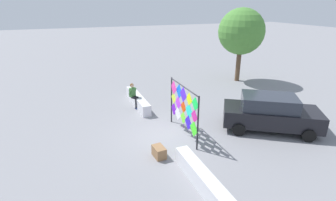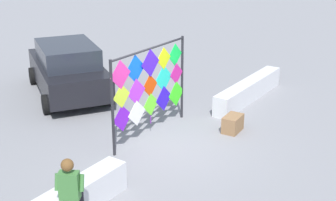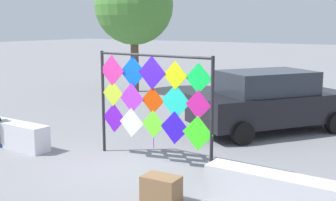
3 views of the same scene
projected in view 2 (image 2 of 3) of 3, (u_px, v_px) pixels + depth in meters
The scene contains 6 objects.
ground at pixel (169, 145), 11.80m from camera, with size 120.00×120.00×0.00m, color gray.
plaza_ledge_right at pixel (249, 90), 14.77m from camera, with size 3.88×0.48×0.63m, color silver.
kite_display_rack at pixel (150, 83), 11.86m from camera, with size 3.02×0.11×2.40m.
seated_vendor at pixel (71, 187), 8.24m from camera, with size 0.71×0.64×1.47m.
parked_car at pixel (68, 69), 15.06m from camera, with size 4.00×4.76×1.72m.
cardboard_box_large at pixel (233, 124), 12.49m from camera, with size 0.64×0.40×0.45m, color olive.
Camera 2 is at (-8.77, -6.04, 5.19)m, focal length 49.67 mm.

